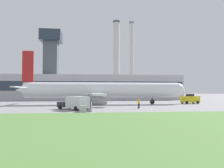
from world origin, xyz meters
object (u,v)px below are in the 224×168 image
at_px(pushback_tug, 190,99).
at_px(ground_crew_person, 139,103).
at_px(baggage_truck, 75,103).
at_px(airplane, 101,90).

height_order(pushback_tug, ground_crew_person, pushback_tug).
relative_size(pushback_tug, baggage_truck, 0.74).
bearing_deg(airplane, pushback_tug, 2.95).
distance_m(pushback_tug, baggage_truck, 29.46).
relative_size(airplane, pushback_tug, 8.87).
height_order(airplane, baggage_truck, airplane).
bearing_deg(pushback_tug, airplane, -177.05).
xyz_separation_m(pushback_tug, baggage_truck, (-25.83, -14.17, 0.02)).
bearing_deg(pushback_tug, ground_crew_person, -140.18).
bearing_deg(ground_crew_person, airplane, 115.86).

